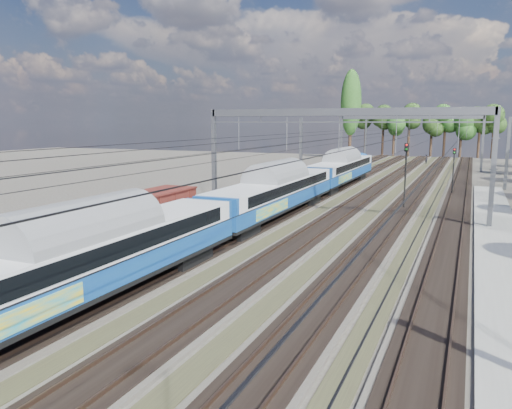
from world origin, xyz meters
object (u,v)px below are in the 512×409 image
at_px(worker, 426,159).
at_px(signal_near, 406,168).
at_px(freight_boxcar, 126,221).
at_px(signal_far, 454,166).
at_px(emu_train, 275,187).

relative_size(worker, signal_near, 0.30).
xyz_separation_m(freight_boxcar, signal_far, (17.28, 33.34, 1.26)).
xyz_separation_m(signal_near, signal_far, (3.70, 10.81, -0.56)).
distance_m(emu_train, worker, 63.02).
bearing_deg(emu_train, signal_near, 45.58).
distance_m(freight_boxcar, signal_far, 37.57).
relative_size(signal_near, signal_far, 1.17).
bearing_deg(signal_far, emu_train, -129.95).
xyz_separation_m(emu_train, signal_far, (12.78, 20.07, 0.52)).
xyz_separation_m(emu_train, worker, (6.64, 62.64, -1.83)).
height_order(emu_train, signal_near, signal_near).
xyz_separation_m(worker, signal_far, (6.13, -42.57, 2.35)).
bearing_deg(signal_near, signal_far, 75.59).
bearing_deg(signal_near, emu_train, -129.95).
bearing_deg(signal_far, freight_boxcar, -124.86).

